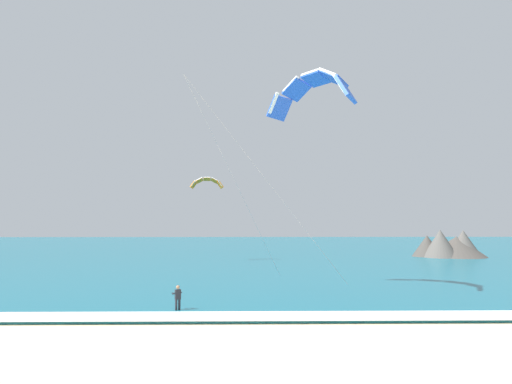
# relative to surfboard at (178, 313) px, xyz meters

# --- Properties ---
(sea) EXTENTS (200.00, 120.00, 0.20)m
(sea) POSITION_rel_surfboard_xyz_m (-0.81, 57.06, 0.07)
(sea) COLOR #146075
(sea) RESTS_ON ground
(surf_foam) EXTENTS (200.00, 2.59, 0.04)m
(surf_foam) POSITION_rel_surfboard_xyz_m (-0.81, -1.94, 0.19)
(surf_foam) COLOR white
(surf_foam) RESTS_ON sea
(surfboard) EXTENTS (1.02, 1.45, 0.09)m
(surfboard) POSITION_rel_surfboard_xyz_m (0.00, 0.00, 0.00)
(surfboard) COLOR white
(surfboard) RESTS_ON ground
(kitesurfer) EXTENTS (0.67, 0.66, 1.69)m
(kitesurfer) POSITION_rel_surfboard_xyz_m (-0.01, 0.02, 0.91)
(kitesurfer) COLOR #232328
(kitesurfer) RESTS_ON ground
(kite_primary) EXTENTS (11.87, 10.13, 15.84)m
(kite_primary) POSITION_rel_surfboard_xyz_m (9.19, 6.95, 15.68)
(kite_primary) COLOR blue
(kite_distant) EXTENTS (4.40, 1.27, 1.58)m
(kite_distant) POSITION_rel_surfboard_xyz_m (-1.13, 33.33, 10.51)
(kite_distant) COLOR orange
(headland_right) EXTENTS (10.90, 8.97, 4.17)m
(headland_right) POSITION_rel_surfboard_xyz_m (33.74, 40.34, 1.76)
(headland_right) COLOR #56514C
(headland_right) RESTS_ON ground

